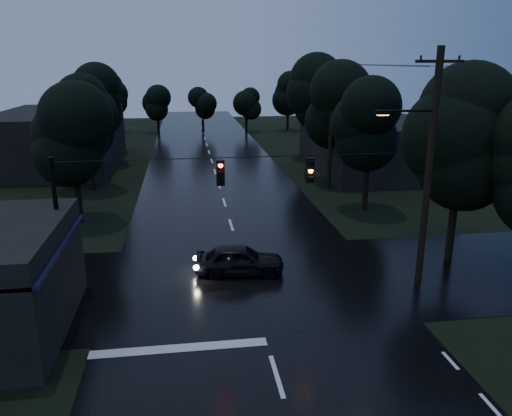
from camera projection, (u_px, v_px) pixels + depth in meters
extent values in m
cube|color=black|center=(219.00, 185.00, 39.21)|extent=(12.00, 120.00, 0.02)
cube|color=black|center=(248.00, 282.00, 22.13)|extent=(60.00, 9.00, 0.02)
cube|color=black|center=(60.00, 246.00, 17.42)|extent=(0.30, 7.00, 0.15)
cylinder|color=black|center=(37.00, 334.00, 15.03)|extent=(0.10, 0.10, 3.00)
cylinder|color=black|center=(76.00, 259.00, 20.72)|extent=(0.10, 0.10, 3.00)
cube|color=#F9D763|center=(50.00, 283.00, 16.19)|extent=(0.06, 1.60, 0.50)
cube|color=#F9D763|center=(68.00, 252.00, 18.75)|extent=(0.06, 1.20, 0.50)
cube|color=black|center=(373.00, 145.00, 44.29)|extent=(10.00, 14.00, 4.40)
cube|color=black|center=(60.00, 139.00, 46.09)|extent=(10.00, 16.00, 5.00)
cylinder|color=black|center=(429.00, 171.00, 20.78)|extent=(0.30, 0.30, 10.00)
cube|color=black|center=(440.00, 61.00, 19.53)|extent=(2.00, 0.12, 0.12)
cylinder|color=black|center=(409.00, 111.00, 19.92)|extent=(2.20, 0.10, 0.10)
cube|color=black|center=(383.00, 112.00, 19.79)|extent=(0.60, 0.25, 0.18)
cube|color=#FFB266|center=(383.00, 115.00, 19.82)|extent=(0.45, 0.18, 0.03)
cylinder|color=black|center=(330.00, 140.00, 37.38)|extent=(0.30, 0.30, 7.50)
cube|color=black|center=(332.00, 97.00, 36.49)|extent=(2.00, 0.12, 0.12)
cylinder|color=black|center=(59.00, 233.00, 19.31)|extent=(0.18, 0.18, 6.00)
cylinder|color=black|center=(251.00, 157.00, 19.53)|extent=(15.00, 0.03, 0.03)
cube|color=black|center=(220.00, 173.00, 19.54)|extent=(0.32, 0.25, 1.00)
sphere|color=#FF0C07|center=(221.00, 174.00, 19.40)|extent=(0.18, 0.18, 0.18)
cube|color=black|center=(310.00, 170.00, 20.03)|extent=(0.32, 0.25, 1.00)
sphere|color=orange|center=(311.00, 171.00, 19.89)|extent=(0.18, 0.18, 0.18)
cylinder|color=black|center=(451.00, 234.00, 24.04)|extent=(0.36, 0.36, 2.80)
sphere|color=black|center=(459.00, 165.00, 23.08)|extent=(4.48, 4.48, 4.48)
sphere|color=black|center=(462.00, 139.00, 22.74)|extent=(4.48, 4.48, 4.48)
sphere|color=black|center=(465.00, 112.00, 22.40)|extent=(4.48, 4.48, 4.48)
cylinder|color=black|center=(79.00, 202.00, 30.05)|extent=(0.36, 0.36, 2.45)
sphere|color=black|center=(74.00, 154.00, 29.20)|extent=(3.92, 3.92, 3.92)
sphere|color=black|center=(72.00, 136.00, 28.90)|extent=(3.92, 3.92, 3.92)
sphere|color=black|center=(70.00, 117.00, 28.61)|extent=(3.92, 3.92, 3.92)
cylinder|color=black|center=(91.00, 173.00, 37.53)|extent=(0.36, 0.36, 2.62)
sphere|color=black|center=(87.00, 131.00, 36.63)|extent=(4.20, 4.20, 4.20)
sphere|color=black|center=(86.00, 115.00, 36.31)|extent=(4.20, 4.20, 4.20)
sphere|color=black|center=(84.00, 99.00, 35.99)|extent=(4.20, 4.20, 4.20)
cylinder|color=black|center=(103.00, 150.00, 46.92)|extent=(0.36, 0.36, 2.80)
sphere|color=black|center=(100.00, 113.00, 45.95)|extent=(4.48, 4.48, 4.48)
sphere|color=black|center=(99.00, 100.00, 45.61)|extent=(4.48, 4.48, 4.48)
sphere|color=black|center=(97.00, 86.00, 45.27)|extent=(4.48, 4.48, 4.48)
cylinder|color=black|center=(365.00, 190.00, 32.47)|extent=(0.36, 0.36, 2.62)
sphere|color=black|center=(369.00, 142.00, 31.57)|extent=(4.20, 4.20, 4.20)
sphere|color=black|center=(370.00, 124.00, 31.25)|extent=(4.20, 4.20, 4.20)
sphere|color=black|center=(371.00, 106.00, 30.93)|extent=(4.20, 4.20, 4.20)
cylinder|color=black|center=(338.00, 165.00, 40.12)|extent=(0.36, 0.36, 2.80)
sphere|color=black|center=(340.00, 122.00, 39.16)|extent=(4.48, 4.48, 4.48)
sphere|color=black|center=(341.00, 107.00, 38.82)|extent=(4.48, 4.48, 4.48)
sphere|color=black|center=(341.00, 91.00, 38.48)|extent=(4.48, 4.48, 4.48)
cylinder|color=black|center=(314.00, 144.00, 49.67)|extent=(0.36, 0.36, 2.97)
sphere|color=black|center=(315.00, 107.00, 48.65)|extent=(4.76, 4.76, 4.76)
sphere|color=black|center=(315.00, 94.00, 48.29)|extent=(4.76, 4.76, 4.76)
sphere|color=black|center=(316.00, 80.00, 47.93)|extent=(4.76, 4.76, 4.76)
imported|color=black|center=(240.00, 260.00, 22.80)|extent=(4.18, 2.06, 1.37)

